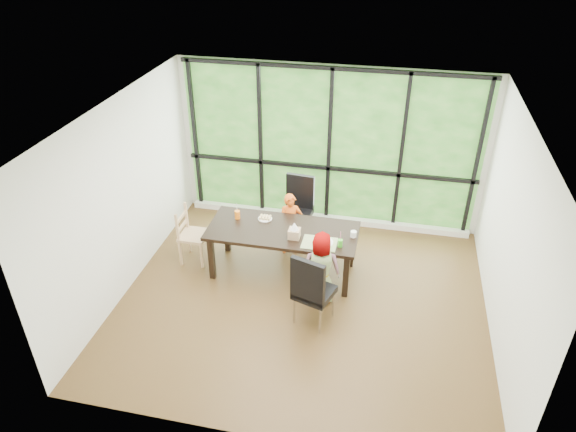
# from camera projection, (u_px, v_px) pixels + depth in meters

# --- Properties ---
(ground) EXTENTS (5.00, 5.00, 0.00)m
(ground) POSITION_uv_depth(u_px,v_px,m) (302.00, 299.00, 7.31)
(ground) COLOR black
(ground) RESTS_ON ground
(back_wall) EXTENTS (5.00, 0.00, 5.00)m
(back_wall) POSITION_uv_depth(u_px,v_px,m) (330.00, 147.00, 8.49)
(back_wall) COLOR silver
(back_wall) RESTS_ON ground
(foliage_backdrop) EXTENTS (4.80, 0.02, 2.65)m
(foliage_backdrop) POSITION_uv_depth(u_px,v_px,m) (329.00, 148.00, 8.47)
(foliage_backdrop) COLOR #1D4716
(foliage_backdrop) RESTS_ON back_wall
(window_mullions) EXTENTS (4.80, 0.06, 2.65)m
(window_mullions) POSITION_uv_depth(u_px,v_px,m) (329.00, 149.00, 8.44)
(window_mullions) COLOR black
(window_mullions) RESTS_ON back_wall
(window_sill) EXTENTS (4.80, 0.12, 0.10)m
(window_sill) POSITION_uv_depth(u_px,v_px,m) (326.00, 218.00, 9.08)
(window_sill) COLOR silver
(window_sill) RESTS_ON ground
(dining_table) EXTENTS (2.20, 1.03, 0.75)m
(dining_table) POSITION_uv_depth(u_px,v_px,m) (283.00, 251.00, 7.67)
(dining_table) COLOR black
(dining_table) RESTS_ON ground
(chair_window_leather) EXTENTS (0.50, 0.50, 1.08)m
(chair_window_leather) POSITION_uv_depth(u_px,v_px,m) (297.00, 210.00, 8.35)
(chair_window_leather) COLOR black
(chair_window_leather) RESTS_ON ground
(chair_interior_leather) EXTENTS (0.58, 0.58, 1.08)m
(chair_interior_leather) POSITION_uv_depth(u_px,v_px,m) (314.00, 288.00, 6.69)
(chair_interior_leather) COLOR black
(chair_interior_leather) RESTS_ON ground
(chair_end_beech) EXTENTS (0.40, 0.42, 0.90)m
(chair_end_beech) POSITION_uv_depth(u_px,v_px,m) (194.00, 235.00, 7.90)
(chair_end_beech) COLOR tan
(chair_end_beech) RESTS_ON ground
(child_toddler) EXTENTS (0.43, 0.34, 1.01)m
(child_toddler) POSITION_uv_depth(u_px,v_px,m) (291.00, 224.00, 8.07)
(child_toddler) COLOR #D15012
(child_toddler) RESTS_ON ground
(child_older) EXTENTS (0.58, 0.42, 1.09)m
(child_older) POSITION_uv_depth(u_px,v_px,m) (320.00, 268.00, 7.04)
(child_older) COLOR slate
(child_older) RESTS_ON ground
(placemat) EXTENTS (0.48, 0.35, 0.01)m
(placemat) POSITION_uv_depth(u_px,v_px,m) (319.00, 243.00, 7.18)
(placemat) COLOR tan
(placemat) RESTS_ON dining_table
(plate_far) EXTENTS (0.21, 0.21, 0.01)m
(plate_far) POSITION_uv_depth(u_px,v_px,m) (265.00, 219.00, 7.72)
(plate_far) COLOR white
(plate_far) RESTS_ON dining_table
(plate_near) EXTENTS (0.27, 0.27, 0.02)m
(plate_near) POSITION_uv_depth(u_px,v_px,m) (323.00, 242.00, 7.19)
(plate_near) COLOR white
(plate_near) RESTS_ON dining_table
(orange_cup) EXTENTS (0.08, 0.08, 0.13)m
(orange_cup) POSITION_uv_depth(u_px,v_px,m) (237.00, 215.00, 7.71)
(orange_cup) COLOR orange
(orange_cup) RESTS_ON dining_table
(green_cup) EXTENTS (0.07, 0.07, 0.11)m
(green_cup) POSITION_uv_depth(u_px,v_px,m) (340.00, 243.00, 7.09)
(green_cup) COLOR green
(green_cup) RESTS_ON dining_table
(white_mug) EXTENTS (0.09, 0.09, 0.09)m
(white_mug) POSITION_uv_depth(u_px,v_px,m) (353.00, 234.00, 7.30)
(white_mug) COLOR white
(white_mug) RESTS_ON dining_table
(tissue_box) EXTENTS (0.16, 0.16, 0.14)m
(tissue_box) POSITION_uv_depth(u_px,v_px,m) (294.00, 233.00, 7.27)
(tissue_box) COLOR tan
(tissue_box) RESTS_ON dining_table
(crepe_rolls_far) EXTENTS (0.20, 0.12, 0.04)m
(crepe_rolls_far) POSITION_uv_depth(u_px,v_px,m) (265.00, 217.00, 7.71)
(crepe_rolls_far) COLOR tan
(crepe_rolls_far) RESTS_ON plate_far
(crepe_rolls_near) EXTENTS (0.10, 0.12, 0.04)m
(crepe_rolls_near) POSITION_uv_depth(u_px,v_px,m) (324.00, 241.00, 7.17)
(crepe_rolls_near) COLOR tan
(crepe_rolls_near) RESTS_ON plate_near
(straw_white) EXTENTS (0.01, 0.04, 0.20)m
(straw_white) POSITION_uv_depth(u_px,v_px,m) (237.00, 209.00, 7.66)
(straw_white) COLOR white
(straw_white) RESTS_ON orange_cup
(straw_pink) EXTENTS (0.01, 0.04, 0.20)m
(straw_pink) POSITION_uv_depth(u_px,v_px,m) (340.00, 237.00, 7.04)
(straw_pink) COLOR pink
(straw_pink) RESTS_ON green_cup
(tissue) EXTENTS (0.12, 0.12, 0.11)m
(tissue) POSITION_uv_depth(u_px,v_px,m) (294.00, 226.00, 7.20)
(tissue) COLOR white
(tissue) RESTS_ON tissue_box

